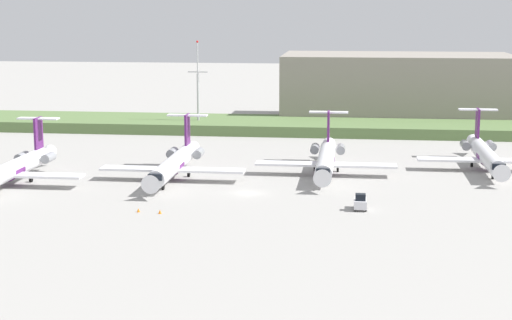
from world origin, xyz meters
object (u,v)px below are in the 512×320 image
at_px(regional_jet_fourth, 486,154).
at_px(regional_jet_second, 174,163).
at_px(safety_cone_mid_marker, 160,212).
at_px(antenna_mast, 198,93).
at_px(safety_cone_front_marker, 138,210).
at_px(regional_jet_third, 326,158).
at_px(regional_jet_nearest, 14,168).
at_px(baggage_tug, 360,202).

bearing_deg(regional_jet_fourth, regional_jet_second, -164.60).
xyz_separation_m(regional_jet_fourth, safety_cone_mid_marker, (-47.36, -35.94, -2.26)).
bearing_deg(antenna_mast, safety_cone_front_marker, -85.44).
bearing_deg(safety_cone_front_marker, antenna_mast, 94.56).
bearing_deg(safety_cone_mid_marker, regional_jet_third, 54.34).
bearing_deg(regional_jet_nearest, safety_cone_mid_marker, -29.81).
bearing_deg(regional_jet_third, regional_jet_nearest, -163.67).
xyz_separation_m(baggage_tug, safety_cone_front_marker, (-29.37, -4.85, -0.73)).
distance_m(antenna_mast, safety_cone_mid_marker, 74.72).
bearing_deg(regional_jet_nearest, regional_jet_third, 16.33).
relative_size(antenna_mast, safety_cone_mid_marker, 35.91).
bearing_deg(baggage_tug, antenna_mast, 117.24).
bearing_deg(regional_jet_second, antenna_mast, 96.64).
xyz_separation_m(safety_cone_front_marker, safety_cone_mid_marker, (3.05, -0.51, 0.00)).
relative_size(antenna_mast, baggage_tug, 6.17).
xyz_separation_m(regional_jet_nearest, safety_cone_mid_marker, (26.52, -15.20, -2.26)).
bearing_deg(regional_jet_fourth, safety_cone_front_marker, -144.90).
bearing_deg(antenna_mast, regional_jet_nearest, -106.76).
height_order(regional_jet_third, safety_cone_mid_marker, regional_jet_third).
height_order(regional_jet_second, antenna_mast, antenna_mast).
distance_m(regional_jet_nearest, regional_jet_fourth, 76.74).
bearing_deg(antenna_mast, regional_jet_third, -56.34).
relative_size(regional_jet_second, antenna_mast, 1.57).
distance_m(regional_jet_third, safety_cone_front_marker, 37.33).
bearing_deg(regional_jet_nearest, regional_jet_fourth, 15.69).
xyz_separation_m(regional_jet_nearest, baggage_tug, (52.85, -9.84, -1.53)).
xyz_separation_m(baggage_tug, safety_cone_mid_marker, (-26.32, -5.36, -0.73)).
xyz_separation_m(regional_jet_third, antenna_mast, (-29.76, 44.68, 5.72)).
xyz_separation_m(regional_jet_fourth, antenna_mast, (-56.25, 37.82, 5.72)).
distance_m(regional_jet_fourth, safety_cone_mid_marker, 59.50).
bearing_deg(baggage_tug, regional_jet_nearest, 169.45).
height_order(regional_jet_nearest, regional_jet_fourth, same).
distance_m(baggage_tug, safety_cone_mid_marker, 26.87).
relative_size(regional_jet_fourth, baggage_tug, 9.69).
relative_size(regional_jet_fourth, safety_cone_mid_marker, 56.36).
bearing_deg(regional_jet_third, regional_jet_fourth, 14.52).
bearing_deg(antenna_mast, baggage_tug, -62.76).
height_order(regional_jet_fourth, safety_cone_mid_marker, regional_jet_fourth).
xyz_separation_m(regional_jet_nearest, antenna_mast, (17.63, 58.57, 5.72)).
height_order(regional_jet_third, antenna_mast, antenna_mast).
relative_size(regional_jet_third, safety_cone_mid_marker, 56.36).
xyz_separation_m(regional_jet_third, baggage_tug, (5.45, -23.73, -1.53)).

